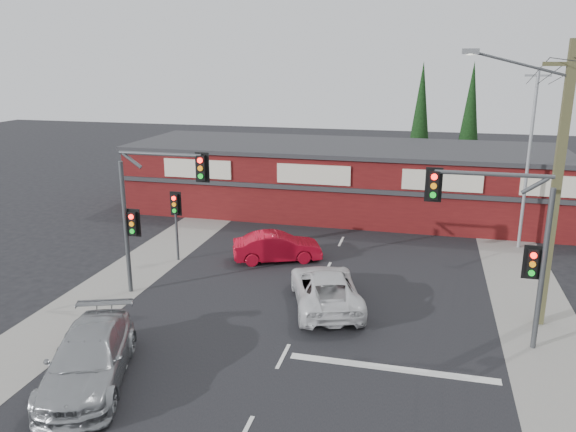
% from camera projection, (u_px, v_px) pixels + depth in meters
% --- Properties ---
extents(ground, '(120.00, 120.00, 0.00)m').
position_uv_depth(ground, '(295.00, 334.00, 19.78)').
color(ground, black).
rests_on(ground, ground).
extents(road_strip, '(14.00, 70.00, 0.01)m').
position_uv_depth(road_strip, '(321.00, 281.00, 24.45)').
color(road_strip, black).
rests_on(road_strip, ground).
extents(verge_left, '(3.00, 70.00, 0.02)m').
position_uv_depth(verge_left, '(144.00, 265.00, 26.44)').
color(verge_left, gray).
rests_on(verge_left, ground).
extents(verge_right, '(3.00, 70.00, 0.02)m').
position_uv_depth(verge_right, '(529.00, 301.00, 22.47)').
color(verge_right, gray).
rests_on(verge_right, ground).
extents(stop_line, '(6.50, 0.35, 0.01)m').
position_uv_depth(stop_line, '(392.00, 368.00, 17.56)').
color(stop_line, silver).
rests_on(stop_line, ground).
extents(white_suv, '(3.92, 5.73, 1.46)m').
position_uv_depth(white_suv, '(326.00, 288.00, 21.87)').
color(white_suv, silver).
rests_on(white_suv, ground).
extents(silver_suv, '(3.91, 5.82, 1.57)m').
position_uv_depth(silver_suv, '(89.00, 359.00, 16.62)').
color(silver_suv, '#A1A4A6').
rests_on(silver_suv, ground).
extents(red_sedan, '(4.43, 2.92, 1.38)m').
position_uv_depth(red_sedan, '(277.00, 247.00, 26.81)').
color(red_sedan, '#AF0A1E').
rests_on(red_sedan, ground).
extents(lane_dashes, '(0.12, 38.51, 0.01)m').
position_uv_depth(lane_dashes, '(297.00, 328.00, 20.20)').
color(lane_dashes, silver).
rests_on(lane_dashes, ground).
extents(shop_building, '(27.30, 8.40, 4.22)m').
position_uv_depth(shop_building, '(342.00, 178.00, 35.31)').
color(shop_building, '#4E0F11').
rests_on(shop_building, ground).
extents(conifer_near, '(1.80, 1.80, 9.25)m').
position_uv_depth(conifer_near, '(421.00, 115.00, 39.91)').
color(conifer_near, '#2D2116').
rests_on(conifer_near, ground).
extents(conifer_far, '(1.80, 1.80, 9.25)m').
position_uv_depth(conifer_far, '(470.00, 114.00, 40.96)').
color(conifer_far, '#2D2116').
rests_on(conifer_far, ground).
extents(traffic_mast_left, '(3.77, 0.27, 5.97)m').
position_uv_depth(traffic_mast_left, '(148.00, 202.00, 22.10)').
color(traffic_mast_left, '#47494C').
rests_on(traffic_mast_left, ground).
extents(traffic_mast_right, '(3.96, 0.27, 5.97)m').
position_uv_depth(traffic_mast_right, '(509.00, 233.00, 18.05)').
color(traffic_mast_right, '#47494C').
rests_on(traffic_mast_right, ground).
extents(pedestal_signal, '(0.55, 0.27, 3.38)m').
position_uv_depth(pedestal_signal, '(176.00, 212.00, 26.43)').
color(pedestal_signal, '#47494C').
rests_on(pedestal_signal, ground).
extents(utility_pole, '(4.38, 0.59, 10.00)m').
position_uv_depth(utility_pole, '(553.00, 179.00, 19.17)').
color(utility_pole, brown).
rests_on(utility_pole, ground).
extents(steel_pole, '(1.20, 0.16, 9.00)m').
position_uv_depth(steel_pole, '(529.00, 157.00, 27.62)').
color(steel_pole, gray).
rests_on(steel_pole, ground).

